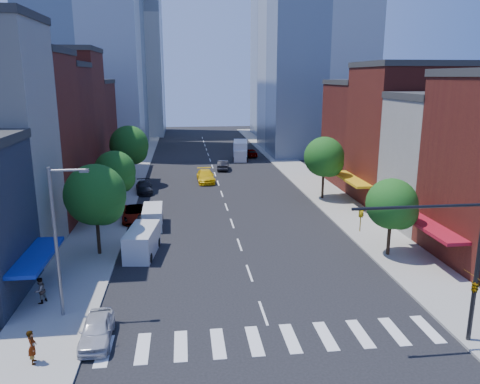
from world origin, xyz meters
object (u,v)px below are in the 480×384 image
object	(u,v)px
cargo_van_far	(153,217)
pedestrian_far	(40,290)
parked_car_rear	(144,187)
traffic_car_oncoming	(223,165)
cargo_van_near	(142,242)
box_truck	(240,151)
traffic_car_far	(250,153)
parked_car_second	(146,223)
taxi	(206,176)
pedestrian_near	(32,347)
parked_car_third	(135,214)
parked_car_front	(97,330)

from	to	relation	value
cargo_van_far	pedestrian_far	distance (m)	16.38
parked_car_rear	traffic_car_oncoming	xyz separation A→B (m)	(11.00, 13.31, 0.06)
cargo_van_near	traffic_car_oncoming	size ratio (longest dim) A/B	1.18
box_truck	traffic_car_far	bearing A→B (deg)	53.20
traffic_car_oncoming	traffic_car_far	size ratio (longest dim) A/B	1.05
box_truck	pedestrian_far	world-z (taller)	box_truck
cargo_van_far	traffic_car_oncoming	distance (m)	28.69
parked_car_second	parked_car_rear	size ratio (longest dim) A/B	0.85
parked_car_second	taxi	distance (m)	20.94
cargo_van_far	pedestrian_near	size ratio (longest dim) A/B	2.57
parked_car_third	taxi	bearing A→B (deg)	60.13
parked_car_third	traffic_car_oncoming	distance (m)	27.34
cargo_van_far	cargo_van_near	bearing A→B (deg)	-94.63
taxi	pedestrian_far	bearing A→B (deg)	-111.36
parked_car_third	box_truck	world-z (taller)	box_truck
cargo_van_far	traffic_car_oncoming	bearing A→B (deg)	70.27
parked_car_rear	taxi	world-z (taller)	taxi
parked_car_third	traffic_car_far	bearing A→B (deg)	60.40
pedestrian_far	taxi	bearing A→B (deg)	-168.46
cargo_van_far	traffic_car_oncoming	size ratio (longest dim) A/B	1.00
pedestrian_far	parked_car_rear	bearing A→B (deg)	-157.19
taxi	traffic_car_far	bearing A→B (deg)	63.50
parked_car_rear	pedestrian_near	xyz separation A→B (m)	(-2.76, -35.68, 0.35)
traffic_car_far	cargo_van_near	bearing A→B (deg)	64.69
taxi	parked_car_front	bearing A→B (deg)	-103.28
pedestrian_far	box_truck	bearing A→B (deg)	-169.17
cargo_van_far	box_truck	distance (m)	38.61
parked_car_rear	taxi	xyz separation A→B (m)	(7.88, 5.04, 0.12)
box_truck	pedestrian_far	bearing A→B (deg)	-102.90
cargo_van_near	parked_car_rear	bearing A→B (deg)	101.29
cargo_van_near	pedestrian_near	xyz separation A→B (m)	(-4.18, -14.50, -0.05)
traffic_car_oncoming	box_truck	world-z (taller)	box_truck
pedestrian_far	cargo_van_near	bearing A→B (deg)	175.53
box_truck	pedestrian_near	world-z (taller)	box_truck
cargo_van_far	traffic_car_far	xyz separation A→B (m)	(15.03, 38.52, -0.21)
parked_car_third	parked_car_rear	world-z (taller)	parked_car_third
box_truck	parked_car_rear	bearing A→B (deg)	-116.00
parked_car_second	cargo_van_near	world-z (taller)	cargo_van_near
parked_car_rear	traffic_car_far	size ratio (longest dim) A/B	1.09
pedestrian_near	pedestrian_far	size ratio (longest dim) A/B	1.06
parked_car_second	taxi	xyz separation A→B (m)	(6.65, 19.86, 0.14)
parked_car_rear	box_truck	distance (m)	26.94
cargo_van_far	pedestrian_far	bearing A→B (deg)	-113.02
traffic_car_far	pedestrian_near	world-z (taller)	pedestrian_near
parked_car_rear	pedestrian_far	world-z (taller)	pedestrian_far
parked_car_front	parked_car_third	distance (m)	22.11
taxi	box_truck	bearing A→B (deg)	66.54
parked_car_third	parked_car_rear	size ratio (longest dim) A/B	1.11
traffic_car_oncoming	box_truck	xyz separation A→B (m)	(3.81, 9.18, 0.71)
parked_car_second	parked_car_third	distance (m)	3.34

